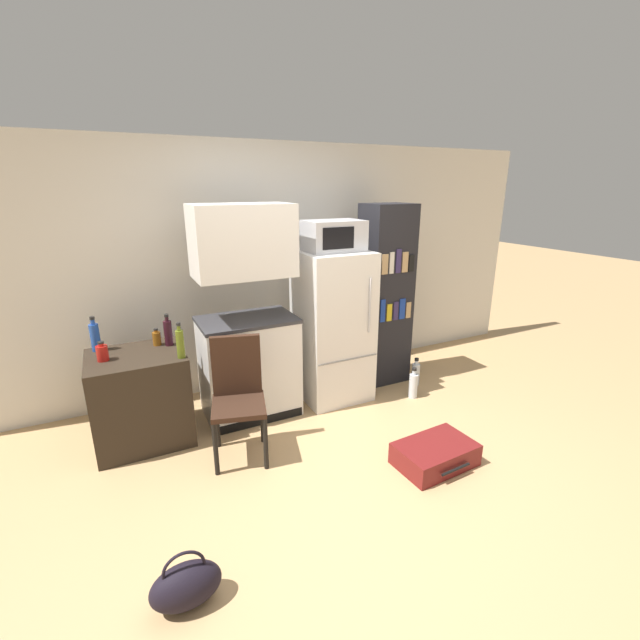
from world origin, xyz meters
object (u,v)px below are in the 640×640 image
(microwave, at_px, (334,236))
(water_bottle_middle, at_px, (413,385))
(bottle_amber_beer, at_px, (157,338))
(suitcase_large_flat, at_px, (435,454))
(handbag, at_px, (186,585))
(bookshelf, at_px, (385,296))
(bottle_ketchup_red, at_px, (102,353))
(kitchen_hutch, at_px, (247,324))
(bottle_blue_soda, at_px, (95,337))
(bottle_wine_dark, at_px, (168,332))
(chair, at_px, (238,388))
(bottle_olive_oil, at_px, (180,343))
(side_table, at_px, (141,398))
(refrigerator, at_px, (333,326))
(water_bottle_front, at_px, (416,374))

(microwave, distance_m, water_bottle_middle, 1.69)
(microwave, xyz_separation_m, bottle_amber_beer, (-1.60, 0.14, -0.78))
(suitcase_large_flat, bearing_deg, handbag, -172.93)
(bookshelf, xyz_separation_m, bottle_ketchup_red, (-2.69, -0.14, -0.11))
(kitchen_hutch, xyz_separation_m, bottle_amber_beer, (-0.75, 0.10, -0.04))
(bottle_ketchup_red, relative_size, bottle_blue_soda, 0.53)
(bottle_wine_dark, distance_m, handbag, 1.97)
(kitchen_hutch, bearing_deg, chair, -115.29)
(bottle_wine_dark, relative_size, chair, 0.28)
(bottle_blue_soda, distance_m, suitcase_large_flat, 2.85)
(kitchen_hutch, relative_size, bookshelf, 1.02)
(bottle_ketchup_red, height_order, bottle_olive_oil, bottle_olive_oil)
(bottle_amber_beer, bearing_deg, bottle_olive_oil, -69.94)
(bottle_ketchup_red, relative_size, handbag, 0.43)
(microwave, bearing_deg, kitchen_hutch, 177.56)
(bottle_olive_oil, xyz_separation_m, bottle_blue_soda, (-0.59, 0.46, 0.00))
(side_table, bearing_deg, refrigerator, 0.24)
(chair, bearing_deg, bottle_wine_dark, 137.94)
(bottle_amber_beer, bearing_deg, kitchen_hutch, -7.69)
(refrigerator, distance_m, bottle_ketchup_red, 2.02)
(bottle_blue_soda, xyz_separation_m, water_bottle_middle, (2.76, -0.64, -0.75))
(handbag, bearing_deg, bottle_blue_soda, 99.16)
(microwave, height_order, water_bottle_middle, microwave)
(bottle_ketchup_red, height_order, water_bottle_front, bottle_ketchup_red)
(bottle_blue_soda, relative_size, chair, 0.30)
(bottle_blue_soda, height_order, water_bottle_middle, bottle_blue_soda)
(bottle_amber_beer, bearing_deg, bookshelf, -0.68)
(refrigerator, height_order, handbag, refrigerator)
(refrigerator, relative_size, bottle_wine_dark, 5.42)
(water_bottle_middle, bearing_deg, bookshelf, 92.62)
(bottle_amber_beer, bearing_deg, microwave, -4.92)
(bottle_amber_beer, relative_size, water_bottle_front, 0.48)
(side_table, height_order, bottle_amber_beer, bottle_amber_beer)
(side_table, bearing_deg, bottle_blue_soda, 139.53)
(side_table, relative_size, bottle_amber_beer, 5.26)
(side_table, distance_m, bottle_wine_dark, 0.58)
(bookshelf, bearing_deg, bottle_olive_oil, -170.81)
(bottle_amber_beer, height_order, water_bottle_front, bottle_amber_beer)
(suitcase_large_flat, height_order, water_bottle_middle, water_bottle_middle)
(bottle_blue_soda, relative_size, water_bottle_front, 0.95)
(handbag, height_order, water_bottle_middle, handbag)
(microwave, height_order, bottle_ketchup_red, microwave)
(bottle_olive_oil, relative_size, bottle_blue_soda, 0.99)
(side_table, xyz_separation_m, refrigerator, (1.79, 0.01, 0.35))
(handbag, bearing_deg, kitchen_hutch, 62.75)
(bottle_wine_dark, xyz_separation_m, handbag, (-0.23, -1.80, -0.76))
(side_table, distance_m, bottle_blue_soda, 0.62)
(bookshelf, xyz_separation_m, bottle_blue_soda, (-2.74, 0.11, -0.05))
(side_table, distance_m, chair, 0.87)
(refrigerator, height_order, bottle_ketchup_red, refrigerator)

